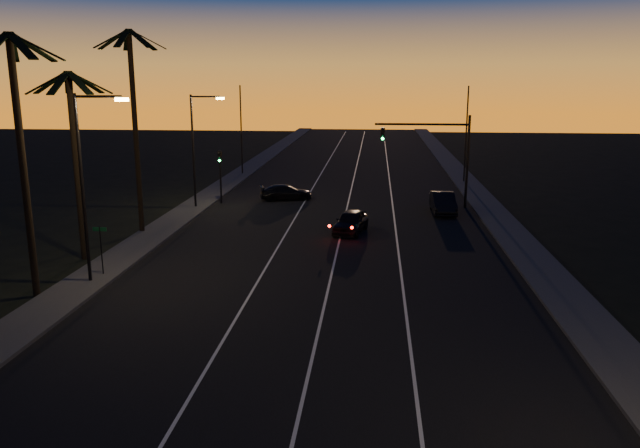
# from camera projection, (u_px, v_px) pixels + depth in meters

# --- Properties ---
(road) EXTENTS (20.00, 170.00, 0.01)m
(road) POSITION_uv_depth(u_px,v_px,m) (332.00, 237.00, 38.83)
(road) COLOR black
(road) RESTS_ON ground
(sidewalk_left) EXTENTS (2.40, 170.00, 0.16)m
(sidewalk_left) POSITION_uv_depth(u_px,v_px,m) (157.00, 232.00, 39.78)
(sidewalk_left) COLOR #333331
(sidewalk_left) RESTS_ON ground
(sidewalk_right) EXTENTS (2.40, 170.00, 0.16)m
(sidewalk_right) POSITION_uv_depth(u_px,v_px,m) (516.00, 240.00, 37.85)
(sidewalk_right) COLOR #333331
(sidewalk_right) RESTS_ON ground
(lane_stripe_left) EXTENTS (0.12, 160.00, 0.01)m
(lane_stripe_left) POSITION_uv_depth(u_px,v_px,m) (285.00, 236.00, 39.09)
(lane_stripe_left) COLOR silver
(lane_stripe_left) RESTS_ON road
(lane_stripe_mid) EXTENTS (0.12, 160.00, 0.01)m
(lane_stripe_mid) POSITION_uv_depth(u_px,v_px,m) (340.00, 237.00, 38.79)
(lane_stripe_mid) COLOR silver
(lane_stripe_mid) RESTS_ON road
(lane_stripe_right) EXTENTS (0.12, 160.00, 0.01)m
(lane_stripe_right) POSITION_uv_depth(u_px,v_px,m) (397.00, 238.00, 38.48)
(lane_stripe_right) COLOR silver
(lane_stripe_right) RESTS_ON road
(palm_near) EXTENTS (4.25, 4.16, 11.53)m
(palm_near) POSITION_uv_depth(u_px,v_px,m) (20.00, 140.00, 26.67)
(palm_near) COLOR black
(palm_near) RESTS_ON ground
(palm_mid) EXTENTS (4.25, 4.16, 10.03)m
(palm_mid) POSITION_uv_depth(u_px,v_px,m) (74.00, 145.00, 32.73)
(palm_mid) COLOR black
(palm_mid) RESTS_ON ground
(palm_far) EXTENTS (4.25, 4.16, 12.53)m
(palm_far) POSITION_uv_depth(u_px,v_px,m) (134.00, 112.00, 38.15)
(palm_far) COLOR black
(palm_far) RESTS_ON ground
(streetlight_left_near) EXTENTS (2.55, 0.26, 9.00)m
(streetlight_left_near) POSITION_uv_depth(u_px,v_px,m) (87.00, 174.00, 28.85)
(streetlight_left_near) COLOR black
(streetlight_left_near) RESTS_ON ground
(streetlight_left_far) EXTENTS (2.55, 0.26, 8.50)m
(streetlight_left_far) POSITION_uv_depth(u_px,v_px,m) (197.00, 142.00, 46.36)
(streetlight_left_far) COLOR black
(streetlight_left_far) RESTS_ON ground
(street_sign) EXTENTS (0.70, 0.06, 2.60)m
(street_sign) POSITION_uv_depth(u_px,v_px,m) (101.00, 245.00, 30.66)
(street_sign) COLOR black
(street_sign) RESTS_ON ground
(signal_mast) EXTENTS (7.10, 0.41, 7.00)m
(signal_mast) POSITION_uv_depth(u_px,v_px,m) (436.00, 145.00, 46.82)
(signal_mast) COLOR black
(signal_mast) RESTS_ON ground
(signal_post) EXTENTS (0.28, 0.37, 4.20)m
(signal_post) POSITION_uv_depth(u_px,v_px,m) (220.00, 167.00, 48.68)
(signal_post) COLOR black
(signal_post) RESTS_ON ground
(far_pole_left) EXTENTS (0.14, 0.14, 9.00)m
(far_pole_left) POSITION_uv_depth(u_px,v_px,m) (241.00, 131.00, 63.01)
(far_pole_left) COLOR black
(far_pole_left) RESTS_ON ground
(far_pole_right) EXTENTS (0.14, 0.14, 9.00)m
(far_pole_right) POSITION_uv_depth(u_px,v_px,m) (466.00, 135.00, 58.20)
(far_pole_right) COLOR black
(far_pole_right) RESTS_ON ground
(lead_car) EXTENTS (2.54, 4.84, 1.41)m
(lead_car) POSITION_uv_depth(u_px,v_px,m) (351.00, 222.00, 39.84)
(lead_car) COLOR black
(lead_car) RESTS_ON road
(right_car) EXTENTS (1.68, 4.61, 1.51)m
(right_car) POSITION_uv_depth(u_px,v_px,m) (443.00, 203.00, 45.60)
(right_car) COLOR black
(right_car) RESTS_ON road
(cross_car) EXTENTS (4.55, 2.83, 1.23)m
(cross_car) POSITION_uv_depth(u_px,v_px,m) (286.00, 192.00, 50.65)
(cross_car) COLOR black
(cross_car) RESTS_ON road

